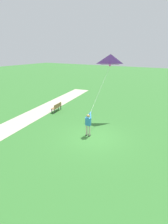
# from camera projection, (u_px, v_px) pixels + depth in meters

# --- Properties ---
(ground_plane) EXTENTS (120.00, 120.00, 0.00)m
(ground_plane) POSITION_uv_depth(u_px,v_px,m) (94.00, 137.00, 13.33)
(ground_plane) COLOR #33702D
(walkway_path) EXTENTS (7.60, 31.96, 0.02)m
(walkway_path) POSITION_uv_depth(u_px,v_px,m) (11.00, 127.00, 15.14)
(walkway_path) COLOR #B7AD99
(walkway_path) RESTS_ON ground
(person_kite_flyer) EXTENTS (0.52, 0.62, 1.83)m
(person_kite_flyer) POSITION_uv_depth(u_px,v_px,m) (88.00, 123.00, 13.24)
(person_kite_flyer) COLOR #232328
(person_kite_flyer) RESTS_ON ground
(flying_kite) EXTENTS (1.75, 4.44, 4.13)m
(flying_kite) POSITION_uv_depth(u_px,v_px,m) (110.00, 61.00, 15.27)
(flying_kite) COLOR purple
(park_bench_near_walkway) EXTENTS (0.68, 1.55, 0.88)m
(park_bench_near_walkway) POSITION_uv_depth(u_px,v_px,m) (57.00, 107.00, 18.77)
(park_bench_near_walkway) COLOR olive
(park_bench_near_walkway) RESTS_ON ground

